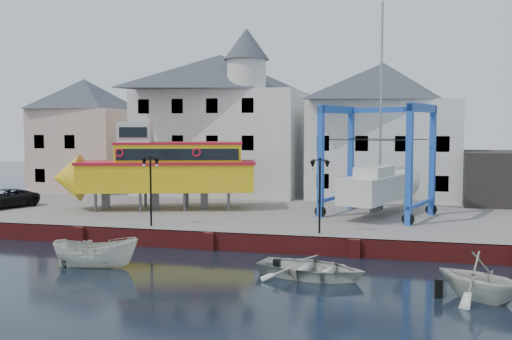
# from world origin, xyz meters

# --- Properties ---
(ground) EXTENTS (140.00, 140.00, 0.00)m
(ground) POSITION_xyz_m (0.00, 0.00, 0.00)
(ground) COLOR black
(ground) RESTS_ON ground
(hardstanding) EXTENTS (44.00, 22.00, 1.00)m
(hardstanding) POSITION_xyz_m (0.00, 11.00, 0.50)
(hardstanding) COLOR #6A625E
(hardstanding) RESTS_ON ground
(quay_wall) EXTENTS (44.00, 0.47, 1.00)m
(quay_wall) POSITION_xyz_m (-0.00, 0.10, 0.50)
(quay_wall) COLOR maroon
(quay_wall) RESTS_ON ground
(building_pink) EXTENTS (8.00, 7.00, 10.30)m
(building_pink) POSITION_xyz_m (-18.00, 18.00, 6.15)
(building_pink) COLOR #D5A68C
(building_pink) RESTS_ON hardstanding
(building_white_main) EXTENTS (14.00, 8.30, 14.00)m
(building_white_main) POSITION_xyz_m (-4.87, 18.39, 7.34)
(building_white_main) COLOR white
(building_white_main) RESTS_ON hardstanding
(building_white_right) EXTENTS (12.00, 8.00, 11.20)m
(building_white_right) POSITION_xyz_m (9.00, 19.00, 6.60)
(building_white_right) COLOR white
(building_white_right) RESTS_ON hardstanding
(lamp_post_left) EXTENTS (1.12, 0.32, 4.20)m
(lamp_post_left) POSITION_xyz_m (-4.00, 1.20, 4.17)
(lamp_post_left) COLOR black
(lamp_post_left) RESTS_ON hardstanding
(lamp_post_right) EXTENTS (1.12, 0.32, 4.20)m
(lamp_post_right) POSITION_xyz_m (6.00, 1.20, 4.17)
(lamp_post_right) COLOR black
(lamp_post_right) RESTS_ON hardstanding
(tour_boat) EXTENTS (14.71, 7.25, 6.24)m
(tour_boat) POSITION_xyz_m (-6.59, 7.85, 3.94)
(tour_boat) COLOR #59595E
(tour_boat) RESTS_ON hardstanding
(travel_lift) EXTENTS (7.87, 9.55, 14.04)m
(travel_lift) POSITION_xyz_m (9.16, 9.07, 3.34)
(travel_lift) COLOR blue
(travel_lift) RESTS_ON hardstanding
(van) EXTENTS (3.94, 5.40, 1.36)m
(van) POSITION_xyz_m (-17.59, 5.79, 1.68)
(van) COLOR black
(van) RESTS_ON hardstanding
(motorboat_a) EXTENTS (4.46, 2.25, 1.65)m
(motorboat_a) POSITION_xyz_m (-4.15, -5.06, 0.00)
(motorboat_a) COLOR silver
(motorboat_a) RESTS_ON ground
(motorboat_b) EXTENTS (5.74, 4.65, 1.05)m
(motorboat_b) POSITION_xyz_m (6.33, -4.39, 0.00)
(motorboat_b) COLOR silver
(motorboat_b) RESTS_ON ground
(motorboat_c) EXTENTS (5.04, 4.94, 2.01)m
(motorboat_c) POSITION_xyz_m (13.36, -6.25, 0.00)
(motorboat_c) COLOR silver
(motorboat_c) RESTS_ON ground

